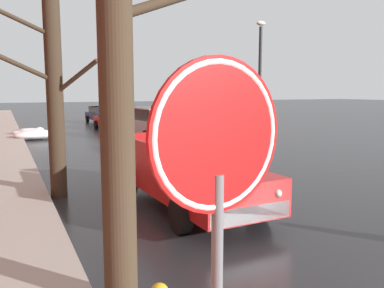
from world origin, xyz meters
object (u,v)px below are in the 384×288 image
object	(u,v)px
sedan_red_parked_far_down_block	(113,119)
street_lamp_post	(260,81)
bare_tree_second_along_sidewalk	(54,93)
bare_tree_at_the_corner	(121,57)
sedan_darkblue_queued_behind_truck	(101,114)
suv_silver_parked_kerbside_mid	(150,122)
stop_sign_at_corner	(218,192)
sedan_green_parked_kerbside_close	(190,139)
pickup_truck_red_approaching_near_lane	(190,171)

from	to	relation	value
sedan_red_parked_far_down_block	street_lamp_post	size ratio (longest dim) A/B	0.76
bare_tree_second_along_sidewalk	sedan_red_parked_far_down_block	bearing A→B (deg)	71.37
bare_tree_at_the_corner	sedan_red_parked_far_down_block	size ratio (longest dim) A/B	1.39
bare_tree_at_the_corner	sedan_darkblue_queued_behind_truck	bearing A→B (deg)	77.93
bare_tree_second_along_sidewalk	suv_silver_parked_kerbside_mid	bearing A→B (deg)	59.57
sedan_darkblue_queued_behind_truck	stop_sign_at_corner	distance (m)	33.58
sedan_darkblue_queued_behind_truck	street_lamp_post	bearing A→B (deg)	-83.22
sedan_green_parked_kerbside_close	sedan_red_parked_far_down_block	world-z (taller)	same
sedan_darkblue_queued_behind_truck	street_lamp_post	world-z (taller)	street_lamp_post
sedan_green_parked_kerbside_close	sedan_darkblue_queued_behind_truck	bearing A→B (deg)	88.29
bare_tree_at_the_corner	suv_silver_parked_kerbside_mid	size ratio (longest dim) A/B	1.26
bare_tree_at_the_corner	bare_tree_second_along_sidewalk	world-z (taller)	bare_tree_at_the_corner
pickup_truck_red_approaching_near_lane	sedan_green_parked_kerbside_close	xyz separation A→B (m)	(3.18, 6.71, -0.13)
bare_tree_second_along_sidewalk	street_lamp_post	size ratio (longest dim) A/B	0.93
bare_tree_at_the_corner	sedan_green_parked_kerbside_close	bearing A→B (deg)	60.92
sedan_darkblue_queued_behind_truck	suv_silver_parked_kerbside_mid	bearing A→B (deg)	-90.16
suv_silver_parked_kerbside_mid	street_lamp_post	bearing A→B (deg)	-71.60
suv_silver_parked_kerbside_mid	street_lamp_post	distance (m)	8.02
sedan_green_parked_kerbside_close	bare_tree_second_along_sidewalk	bearing A→B (deg)	-143.64
pickup_truck_red_approaching_near_lane	sedan_red_parked_far_down_block	xyz separation A→B (m)	(3.21, 19.95, -0.13)
stop_sign_at_corner	suv_silver_parked_kerbside_mid	bearing A→B (deg)	71.50
street_lamp_post	sedan_darkblue_queued_behind_truck	bearing A→B (deg)	96.78
sedan_red_parked_far_down_block	suv_silver_parked_kerbside_mid	bearing A→B (deg)	-85.54
bare_tree_second_along_sidewalk	sedan_darkblue_queued_behind_truck	world-z (taller)	bare_tree_second_along_sidewalk
pickup_truck_red_approaching_near_lane	sedan_red_parked_far_down_block	bearing A→B (deg)	80.87
pickup_truck_red_approaching_near_lane	sedan_green_parked_kerbside_close	bearing A→B (deg)	64.66
bare_tree_at_the_corner	sedan_darkblue_queued_behind_truck	world-z (taller)	bare_tree_at_the_corner
pickup_truck_red_approaching_near_lane	bare_tree_second_along_sidewalk	bearing A→B (deg)	138.88
bare_tree_second_along_sidewalk	pickup_truck_red_approaching_near_lane	bearing A→B (deg)	-41.12
stop_sign_at_corner	street_lamp_post	xyz separation A→B (m)	(9.14, 12.73, 0.92)
stop_sign_at_corner	sedan_green_parked_kerbside_close	bearing A→B (deg)	65.33
bare_tree_at_the_corner	stop_sign_at_corner	size ratio (longest dim) A/B	2.04
sedan_green_parked_kerbside_close	suv_silver_parked_kerbside_mid	size ratio (longest dim) A/B	0.91
suv_silver_parked_kerbside_mid	sedan_darkblue_queued_behind_truck	distance (m)	12.83
bare_tree_at_the_corner	street_lamp_post	size ratio (longest dim) A/B	1.05
bare_tree_at_the_corner	pickup_truck_red_approaching_near_lane	xyz separation A→B (m)	(2.63, 3.73, -2.28)
sedan_red_parked_far_down_block	sedan_darkblue_queued_behind_truck	xyz separation A→B (m)	(0.55, 6.21, 0.00)
bare_tree_second_along_sidewalk	sedan_darkblue_queued_behind_truck	bearing A→B (deg)	74.77
sedan_red_parked_far_down_block	street_lamp_post	world-z (taller)	street_lamp_post
sedan_green_parked_kerbside_close	sedan_darkblue_queued_behind_truck	size ratio (longest dim) A/B	0.96
bare_tree_at_the_corner	street_lamp_post	world-z (taller)	bare_tree_at_the_corner
pickup_truck_red_approaching_near_lane	suv_silver_parked_kerbside_mid	distance (m)	13.85
sedan_red_parked_far_down_block	stop_sign_at_corner	size ratio (longest dim) A/B	1.47
suv_silver_parked_kerbside_mid	stop_sign_at_corner	size ratio (longest dim) A/B	1.63
sedan_red_parked_far_down_block	bare_tree_second_along_sidewalk	bearing A→B (deg)	-108.63
pickup_truck_red_approaching_near_lane	sedan_green_parked_kerbside_close	distance (m)	7.43
sedan_darkblue_queued_behind_truck	stop_sign_at_corner	bearing A→B (deg)	-101.59
bare_tree_second_along_sidewalk	sedan_green_parked_kerbside_close	size ratio (longest dim) A/B	1.21
suv_silver_parked_kerbside_mid	sedan_red_parked_far_down_block	world-z (taller)	suv_silver_parked_kerbside_mid
sedan_red_parked_far_down_block	street_lamp_post	bearing A→B (deg)	-78.05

